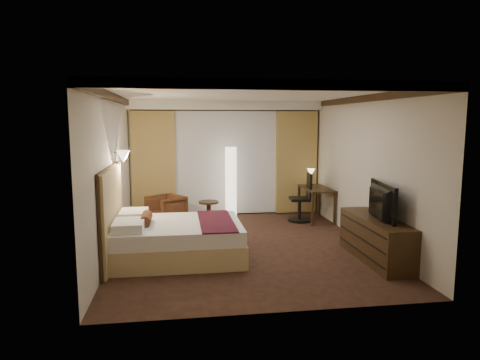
{
  "coord_description": "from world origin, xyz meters",
  "views": [
    {
      "loc": [
        -1.14,
        -7.42,
        2.24
      ],
      "look_at": [
        0.0,
        0.4,
        1.15
      ],
      "focal_mm": 32.0,
      "sensor_mm": 36.0,
      "label": 1
    }
  ],
  "objects": [
    {
      "name": "back_wall",
      "position": [
        0.0,
        2.75,
        1.35
      ],
      "size": [
        4.5,
        0.02,
        2.7
      ],
      "primitive_type": "cube",
      "color": "beige",
      "rests_on": "floor"
    },
    {
      "name": "curtain_sheer",
      "position": [
        0.0,
        2.67,
        1.25
      ],
      "size": [
        2.48,
        0.04,
        2.45
      ],
      "primitive_type": "cube",
      "color": "silver",
      "rests_on": "back_wall"
    },
    {
      "name": "ceiling",
      "position": [
        0.0,
        0.0,
        2.7
      ],
      "size": [
        4.5,
        5.5,
        0.01
      ],
      "primitive_type": "cube",
      "color": "white",
      "rests_on": "back_wall"
    },
    {
      "name": "dresser",
      "position": [
        2.0,
        -1.09,
        0.35
      ],
      "size": [
        0.5,
        1.79,
        0.7
      ],
      "primitive_type": null,
      "color": "black",
      "rests_on": "floor"
    },
    {
      "name": "office_chair",
      "position": [
        1.56,
        1.73,
        0.55
      ],
      "size": [
        0.58,
        0.58,
        1.09
      ],
      "primitive_type": null,
      "rotation": [
        0.0,
        0.0,
        -0.1
      ],
      "color": "black",
      "rests_on": "floor"
    },
    {
      "name": "bed",
      "position": [
        -1.16,
        -0.51,
        0.3
      ],
      "size": [
        2.07,
        1.61,
        0.61
      ],
      "primitive_type": null,
      "color": "white",
      "rests_on": "floor"
    },
    {
      "name": "desk_lamp",
      "position": [
        1.95,
        2.2,
        0.92
      ],
      "size": [
        0.18,
        0.18,
        0.34
      ],
      "primitive_type": null,
      "color": "#FFD899",
      "rests_on": "desk"
    },
    {
      "name": "curtain_left_drape",
      "position": [
        -1.7,
        2.61,
        1.25
      ],
      "size": [
        1.0,
        0.14,
        2.45
      ],
      "primitive_type": "cube",
      "color": "tan",
      "rests_on": "back_wall"
    },
    {
      "name": "side_table",
      "position": [
        -0.49,
        1.86,
        0.24
      ],
      "size": [
        0.44,
        0.44,
        0.49
      ],
      "primitive_type": null,
      "color": "black",
      "rests_on": "floor"
    },
    {
      "name": "armchair",
      "position": [
        -1.42,
        1.88,
        0.35
      ],
      "size": [
        0.91,
        0.92,
        0.7
      ],
      "primitive_type": "imported",
      "rotation": [
        0.0,
        0.0,
        -0.95
      ],
      "color": "#441E14",
      "rests_on": "floor"
    },
    {
      "name": "floor_lamp",
      "position": [
        0.06,
        2.24,
        0.83
      ],
      "size": [
        0.35,
        0.35,
        1.66
      ],
      "primitive_type": null,
      "color": "white",
      "rests_on": "floor"
    },
    {
      "name": "headboard",
      "position": [
        -2.2,
        -0.51,
        0.75
      ],
      "size": [
        0.12,
        1.91,
        1.5
      ],
      "primitive_type": null,
      "color": "tan",
      "rests_on": "floor"
    },
    {
      "name": "left_wall",
      "position": [
        -2.25,
        0.0,
        1.35
      ],
      "size": [
        0.02,
        5.5,
        2.7
      ],
      "primitive_type": "cube",
      "color": "beige",
      "rests_on": "floor"
    },
    {
      "name": "desk",
      "position": [
        1.95,
        1.78,
        0.38
      ],
      "size": [
        0.55,
        1.15,
        0.75
      ],
      "primitive_type": null,
      "color": "black",
      "rests_on": "floor"
    },
    {
      "name": "curtain_right_drape",
      "position": [
        1.7,
        2.61,
        1.25
      ],
      "size": [
        1.0,
        0.14,
        2.45
      ],
      "primitive_type": "cube",
      "color": "tan",
      "rests_on": "back_wall"
    },
    {
      "name": "crown_molding",
      "position": [
        0.0,
        0.0,
        2.64
      ],
      "size": [
        4.5,
        5.5,
        0.12
      ],
      "primitive_type": null,
      "color": "black",
      "rests_on": "ceiling"
    },
    {
      "name": "wall_sconce",
      "position": [
        -2.09,
        0.29,
        1.62
      ],
      "size": [
        0.24,
        0.24,
        0.24
      ],
      "primitive_type": null,
      "color": "white",
      "rests_on": "left_wall"
    },
    {
      "name": "right_wall",
      "position": [
        2.25,
        0.0,
        1.35
      ],
      "size": [
        0.02,
        5.5,
        2.7
      ],
      "primitive_type": "cube",
      "color": "beige",
      "rests_on": "floor"
    },
    {
      "name": "soffit",
      "position": [
        0.0,
        2.5,
        2.6
      ],
      "size": [
        4.5,
        0.5,
        0.2
      ],
      "primitive_type": "cube",
      "color": "white",
      "rests_on": "ceiling"
    },
    {
      "name": "floor",
      "position": [
        0.0,
        0.0,
        0.0
      ],
      "size": [
        4.5,
        5.5,
        0.01
      ],
      "primitive_type": "cube",
      "color": "black",
      "rests_on": "ground"
    },
    {
      "name": "television",
      "position": [
        1.97,
        -1.09,
        1.03
      ],
      "size": [
        0.84,
        1.25,
        0.15
      ],
      "primitive_type": "imported",
      "rotation": [
        0.0,
        0.0,
        1.42
      ],
      "color": "black",
      "rests_on": "dresser"
    }
  ]
}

